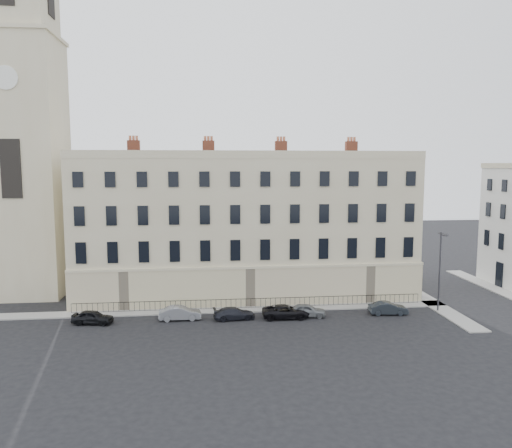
% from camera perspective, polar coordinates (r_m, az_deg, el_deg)
% --- Properties ---
extents(ground, '(160.00, 160.00, 0.00)m').
position_cam_1_polar(ground, '(46.77, 7.54, -11.21)').
color(ground, black).
rests_on(ground, ground).
extents(terrace, '(36.22, 12.22, 17.00)m').
position_cam_1_polar(terrace, '(55.79, -1.21, -0.31)').
color(terrace, '#C3B591').
rests_on(terrace, ground).
extents(church_tower, '(8.00, 8.13, 44.00)m').
position_cam_1_polar(church_tower, '(60.52, -25.13, 10.20)').
color(church_tower, '#C3B591').
rests_on(church_tower, ground).
extents(pavement_terrace, '(48.00, 2.00, 0.12)m').
position_cam_1_polar(pavement_terrace, '(50.29, -5.15, -9.81)').
color(pavement_terrace, gray).
rests_on(pavement_terrace, ground).
extents(pavement_east_return, '(2.00, 24.00, 0.12)m').
position_cam_1_polar(pavement_east_return, '(58.20, 18.30, -7.82)').
color(pavement_east_return, gray).
rests_on(pavement_east_return, ground).
extents(pavement_adjacent, '(2.00, 20.00, 0.12)m').
position_cam_1_polar(pavement_adjacent, '(64.57, 25.73, -6.72)').
color(pavement_adjacent, gray).
rests_on(pavement_adjacent, ground).
extents(railings, '(35.00, 0.04, 0.96)m').
position_cam_1_polar(railings, '(50.75, -0.59, -9.05)').
color(railings, black).
rests_on(railings, ground).
extents(car_a, '(3.89, 2.06, 1.26)m').
position_cam_1_polar(car_a, '(48.42, -18.17, -10.09)').
color(car_a, black).
rests_on(car_a, ground).
extents(car_b, '(3.96, 1.50, 1.29)m').
position_cam_1_polar(car_b, '(47.76, -8.68, -10.03)').
color(car_b, slate).
rests_on(car_b, ground).
extents(car_c, '(4.03, 1.92, 1.13)m').
position_cam_1_polar(car_c, '(47.44, -2.52, -10.17)').
color(car_c, black).
rests_on(car_c, ground).
extents(car_d, '(4.51, 2.14, 1.24)m').
position_cam_1_polar(car_d, '(47.85, 3.43, -9.96)').
color(car_d, black).
rests_on(car_d, ground).
extents(car_e, '(3.83, 2.04, 1.24)m').
position_cam_1_polar(car_e, '(48.41, 5.83, -9.79)').
color(car_e, slate).
rests_on(car_e, ground).
extents(car_f, '(3.78, 1.57, 1.21)m').
position_cam_1_polar(car_f, '(50.51, 14.86, -9.29)').
color(car_f, '#20252B').
rests_on(car_f, ground).
extents(streetlamp, '(0.53, 1.69, 7.93)m').
position_cam_1_polar(streetlamp, '(51.98, 20.28, -4.73)').
color(streetlamp, '#333238').
rests_on(streetlamp, ground).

